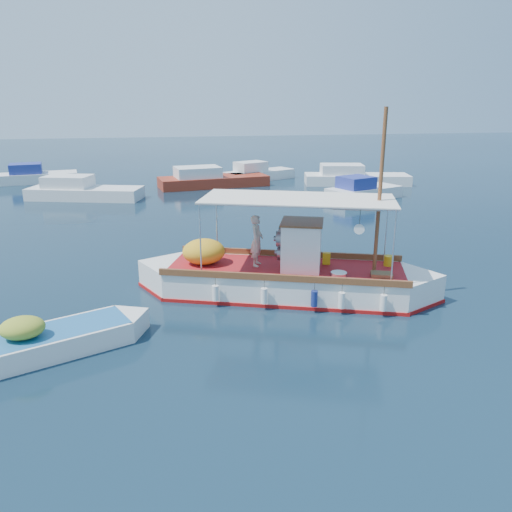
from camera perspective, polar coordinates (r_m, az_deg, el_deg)
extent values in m
plane|color=black|center=(17.68, 5.09, -4.41)|extent=(160.00, 160.00, 0.00)
cube|color=white|center=(17.59, 3.35, -3.17)|extent=(8.52, 5.28, 1.19)
cube|color=white|center=(18.38, -9.31, -2.46)|extent=(2.54, 2.54, 1.19)
cube|color=white|center=(17.71, 16.50, -3.74)|extent=(2.54, 2.54, 1.19)
cube|color=#A61110|center=(17.72, 3.33, -4.24)|extent=(8.65, 5.40, 0.19)
cube|color=maroon|center=(17.40, 3.38, -1.40)|extent=(8.44, 5.08, 0.06)
cube|color=brown|center=(18.64, 3.78, 0.30)|extent=(7.74, 2.88, 0.22)
cube|color=brown|center=(16.08, 2.92, -2.51)|extent=(7.74, 2.88, 0.22)
cube|color=white|center=(17.11, 5.22, 1.14)|extent=(1.69, 1.76, 1.62)
cube|color=brown|center=(16.89, 5.30, 3.88)|extent=(1.83, 1.89, 0.06)
cylinder|color=slate|center=(16.74, 2.78, 1.98)|extent=(0.41, 0.59, 0.54)
cylinder|color=slate|center=(17.41, 3.02, 2.58)|extent=(0.41, 0.59, 0.54)
cylinder|color=slate|center=(17.24, 2.88, 0.38)|extent=(0.41, 0.59, 0.54)
cylinder|color=brown|center=(16.73, 13.97, 6.96)|extent=(0.17, 0.17, 5.39)
cylinder|color=brown|center=(16.75, 10.91, 5.67)|extent=(1.85, 0.74, 0.09)
cylinder|color=silver|center=(18.60, -4.51, 3.77)|extent=(0.06, 0.06, 2.42)
cylinder|color=silver|center=(16.37, -6.38, 1.83)|extent=(0.06, 0.06, 2.42)
cylinder|color=silver|center=(18.23, 14.68, 2.97)|extent=(0.06, 0.06, 2.42)
cylinder|color=silver|center=(15.96, 15.47, 0.88)|extent=(0.06, 0.06, 2.42)
cube|color=silver|center=(16.74, 4.82, 6.56)|extent=(6.86, 4.59, 0.04)
ellipsoid|color=gold|center=(17.74, -5.99, 0.51)|extent=(1.85, 1.72, 0.91)
cube|color=gold|center=(17.82, 8.06, -0.28)|extent=(0.32, 0.27, 0.43)
cylinder|color=gold|center=(18.11, 14.90, -0.53)|extent=(0.41, 0.41, 0.37)
cube|color=brown|center=(16.99, 14.17, -2.08)|extent=(0.82, 0.69, 0.13)
cylinder|color=#B2B2B2|center=(16.75, 9.44, -2.06)|extent=(0.69, 0.69, 0.13)
cylinder|color=white|center=(15.77, 11.71, 3.01)|extent=(0.32, 0.14, 0.32)
cylinder|color=white|center=(16.49, -4.65, -4.23)|extent=(0.28, 0.28, 0.52)
cylinder|color=navy|center=(16.09, 6.67, -4.86)|extent=(0.28, 0.28, 0.52)
cylinder|color=white|center=(16.18, 14.35, -5.18)|extent=(0.28, 0.28, 0.52)
imported|color=beige|center=(17.31, 0.09, 1.77)|extent=(0.65, 0.77, 1.80)
cube|color=white|center=(14.80, -22.15, -9.31)|extent=(4.29, 3.02, 0.78)
cube|color=white|center=(15.24, -14.79, -7.76)|extent=(1.43, 1.43, 0.78)
cube|color=#216099|center=(14.64, -22.32, -8.00)|extent=(4.22, 2.86, 0.04)
ellipsoid|color=#96A42E|center=(14.43, -25.15, -7.43)|extent=(1.42, 1.32, 0.57)
cube|color=silver|center=(36.58, -18.90, 6.64)|extent=(8.06, 4.47, 1.00)
cube|color=silver|center=(36.92, -20.69, 7.97)|extent=(3.53, 2.82, 0.80)
cube|color=maroon|center=(39.95, -4.85, 8.35)|extent=(8.81, 4.08, 1.00)
cube|color=silver|center=(39.51, -6.69, 9.51)|extent=(3.72, 2.88, 0.80)
cube|color=silver|center=(35.56, 12.21, 6.90)|extent=(5.74, 3.96, 1.00)
cube|color=navy|center=(34.86, 11.36, 8.25)|extent=(2.65, 2.51, 0.80)
cube|color=silver|center=(41.69, 11.43, 8.45)|extent=(8.66, 4.30, 1.00)
cube|color=silver|center=(41.36, 9.78, 9.73)|extent=(3.71, 2.86, 0.80)
cube|color=silver|center=(45.46, -23.55, 8.08)|extent=(6.30, 3.26, 1.00)
cube|color=navy|center=(45.40, -24.83, 9.07)|extent=(2.69, 2.32, 0.80)
cube|color=silver|center=(43.21, 0.41, 9.10)|extent=(6.47, 4.40, 1.00)
cube|color=silver|center=(42.55, -0.61, 10.19)|extent=(2.96, 2.58, 0.80)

